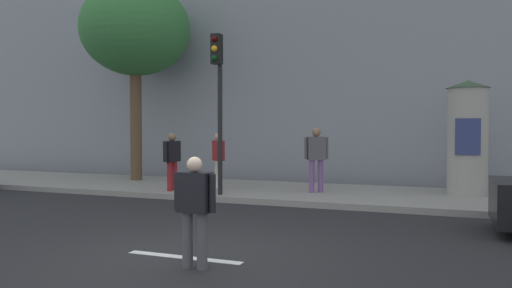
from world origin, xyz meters
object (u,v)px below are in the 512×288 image
at_px(traffic_light, 218,87).
at_px(pedestrian_in_red_top, 172,157).
at_px(pedestrian_with_bag, 195,204).
at_px(street_tree, 135,30).
at_px(poster_column, 467,137).
at_px(pedestrian_in_dark_shirt, 316,154).
at_px(pedestrian_in_light_jacket, 218,156).

xyz_separation_m(traffic_light, pedestrian_in_red_top, (-1.58, 0.39, -1.82)).
distance_m(traffic_light, pedestrian_with_bag, 6.51).
bearing_deg(street_tree, traffic_light, -30.12).
relative_size(traffic_light, street_tree, 0.63).
bearing_deg(traffic_light, pedestrian_with_bag, -66.87).
xyz_separation_m(street_tree, pedestrian_in_red_top, (2.57, -2.02, -3.96)).
relative_size(traffic_light, pedestrian_with_bag, 2.74).
height_order(poster_column, street_tree, street_tree).
distance_m(poster_column, street_tree, 10.58).
relative_size(street_tree, pedestrian_in_red_top, 4.11).
xyz_separation_m(traffic_light, poster_column, (5.86, 2.37, -1.27)).
bearing_deg(pedestrian_in_dark_shirt, pedestrian_in_red_top, -164.14).
distance_m(street_tree, pedestrian_with_bag, 11.24).
distance_m(pedestrian_in_dark_shirt, pedestrian_in_red_top, 3.90).
relative_size(pedestrian_in_dark_shirt, pedestrian_in_light_jacket, 1.09).
bearing_deg(pedestrian_with_bag, pedestrian_in_dark_shirt, 92.13).
bearing_deg(traffic_light, pedestrian_in_dark_shirt, 33.97).
bearing_deg(poster_column, pedestrian_in_light_jacket, -170.28).
xyz_separation_m(traffic_light, street_tree, (-4.16, 2.41, 2.15)).
height_order(street_tree, pedestrian_in_light_jacket, street_tree).
distance_m(traffic_light, pedestrian_in_red_top, 2.44).
height_order(pedestrian_in_red_top, pedestrian_in_light_jacket, pedestrian_in_light_jacket).
distance_m(pedestrian_with_bag, pedestrian_in_red_top, 7.29).
bearing_deg(poster_column, pedestrian_in_red_top, -165.12).
xyz_separation_m(poster_column, pedestrian_with_bag, (-3.43, -8.06, -0.77)).
distance_m(street_tree, pedestrian_in_light_jacket, 5.44).
bearing_deg(pedestrian_with_bag, street_tree, 129.12).
distance_m(pedestrian_in_red_top, pedestrian_in_light_jacket, 1.30).
distance_m(traffic_light, pedestrian_in_dark_shirt, 3.13).
height_order(pedestrian_with_bag, pedestrian_in_light_jacket, pedestrian_in_light_jacket).
bearing_deg(pedestrian_in_dark_shirt, poster_column, 13.87).
height_order(traffic_light, pedestrian_in_light_jacket, traffic_light).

